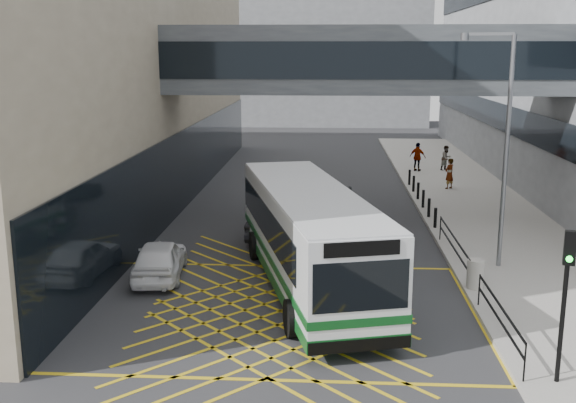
% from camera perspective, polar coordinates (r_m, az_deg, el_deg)
% --- Properties ---
extents(ground, '(120.00, 120.00, 0.00)m').
position_cam_1_polar(ground, '(21.14, -0.66, -9.27)').
color(ground, '#333335').
extents(building_far, '(28.00, 16.00, 18.00)m').
position_cam_1_polar(building_far, '(79.66, 1.02, 13.35)').
color(building_far, gray).
rests_on(building_far, ground).
extents(skybridge, '(20.00, 4.10, 3.00)m').
position_cam_1_polar(skybridge, '(31.61, 6.45, 11.82)').
color(skybridge, '#494E53').
rests_on(skybridge, ground).
extents(pavement, '(6.00, 54.00, 0.16)m').
position_cam_1_polar(pavement, '(36.24, 15.44, -0.31)').
color(pavement, '#AAA59C').
rests_on(pavement, ground).
extents(box_junction, '(12.00, 9.00, 0.01)m').
position_cam_1_polar(box_junction, '(21.13, -0.66, -9.26)').
color(box_junction, gold).
rests_on(box_junction, ground).
extents(bus, '(5.67, 12.38, 3.39)m').
position_cam_1_polar(bus, '(22.79, 1.71, -2.83)').
color(bus, silver).
rests_on(bus, ground).
extents(car_white, '(2.25, 4.58, 1.41)m').
position_cam_1_polar(car_white, '(24.36, -10.81, -4.76)').
color(car_white, white).
rests_on(car_white, ground).
extents(car_dark, '(2.27, 4.60, 1.38)m').
position_cam_1_polar(car_dark, '(29.19, -1.34, -1.67)').
color(car_dark, black).
rests_on(car_dark, ground).
extents(car_silver, '(3.67, 5.44, 1.56)m').
position_cam_1_polar(car_silver, '(35.23, 2.60, 0.94)').
color(car_silver, gray).
rests_on(car_silver, ground).
extents(traffic_light, '(0.30, 0.45, 3.77)m').
position_cam_1_polar(traffic_light, '(16.84, 22.47, -6.56)').
color(traffic_light, black).
rests_on(traffic_light, pavement).
extents(street_lamp, '(1.87, 0.81, 8.36)m').
position_cam_1_polar(street_lamp, '(25.13, 17.64, 5.25)').
color(street_lamp, slate).
rests_on(street_lamp, pavement).
extents(litter_bin, '(0.56, 0.56, 0.97)m').
position_cam_1_polar(litter_bin, '(23.35, 15.58, -5.91)').
color(litter_bin, '#ADA89E').
rests_on(litter_bin, pavement).
extents(kerb_railings, '(0.05, 12.54, 1.00)m').
position_cam_1_polar(kerb_railings, '(22.95, 15.24, -5.60)').
color(kerb_railings, black).
rests_on(kerb_railings, pavement).
extents(bollards, '(0.14, 10.14, 0.90)m').
position_cam_1_polar(bollards, '(35.65, 11.16, 0.57)').
color(bollards, black).
rests_on(bollards, pavement).
extents(pedestrian_a, '(0.85, 0.83, 1.74)m').
position_cam_1_polar(pedestrian_a, '(39.75, 13.50, 2.30)').
color(pedestrian_a, gray).
rests_on(pedestrian_a, pavement).
extents(pedestrian_b, '(0.92, 0.85, 1.63)m').
position_cam_1_polar(pedestrian_b, '(46.02, 13.26, 3.60)').
color(pedestrian_b, gray).
rests_on(pedestrian_b, pavement).
extents(pedestrian_c, '(1.22, 1.02, 1.87)m').
position_cam_1_polar(pedestrian_c, '(45.24, 10.92, 3.72)').
color(pedestrian_c, gray).
rests_on(pedestrian_c, pavement).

